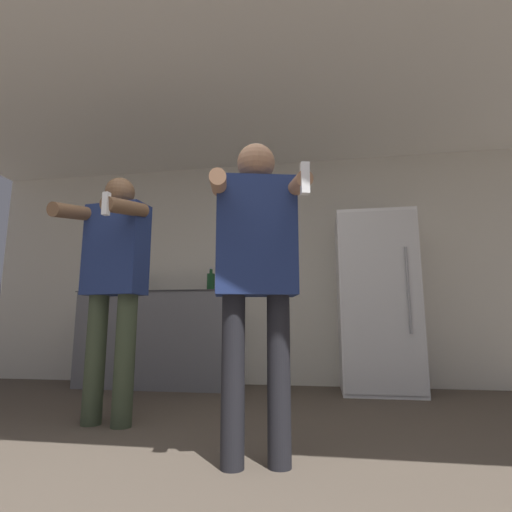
% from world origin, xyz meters
% --- Properties ---
extents(wall_back, '(7.00, 0.06, 2.55)m').
position_xyz_m(wall_back, '(0.00, 3.18, 1.27)').
color(wall_back, beige).
rests_on(wall_back, ground_plane).
extents(ceiling_slab, '(7.00, 3.67, 0.05)m').
position_xyz_m(ceiling_slab, '(0.00, 1.58, 2.57)').
color(ceiling_slab, silver).
rests_on(ceiling_slab, wall_back).
extents(refrigerator, '(0.74, 0.73, 1.75)m').
position_xyz_m(refrigerator, '(1.09, 2.81, 0.87)').
color(refrigerator, white).
rests_on(refrigerator, ground_plane).
extents(counter, '(1.65, 0.65, 1.00)m').
position_xyz_m(counter, '(-1.20, 2.85, 0.50)').
color(counter, slate).
rests_on(counter, ground_plane).
extents(bottle_amber_bourbon, '(0.07, 0.07, 0.27)m').
position_xyz_m(bottle_amber_bourbon, '(-1.54, 2.94, 1.10)').
color(bottle_amber_bourbon, black).
rests_on(bottle_amber_bourbon, counter).
extents(bottle_dark_rum, '(0.08, 0.08, 0.26)m').
position_xyz_m(bottle_dark_rum, '(-1.77, 2.94, 1.08)').
color(bottle_dark_rum, '#194723').
rests_on(bottle_dark_rum, counter).
extents(bottle_clear_vodka, '(0.09, 0.09, 0.29)m').
position_xyz_m(bottle_clear_vodka, '(-0.66, 2.94, 1.11)').
color(bottle_clear_vodka, '#194723').
rests_on(bottle_clear_vodka, counter).
extents(person_woman_foreground, '(0.52, 0.53, 1.56)m').
position_xyz_m(person_woman_foreground, '(0.24, 0.57, 0.95)').
color(person_woman_foreground, black).
rests_on(person_woman_foreground, ground_plane).
extents(person_man_side, '(0.54, 0.56, 1.68)m').
position_xyz_m(person_man_side, '(-0.85, 1.18, 0.99)').
color(person_man_side, '#38422D').
rests_on(person_man_side, ground_plane).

